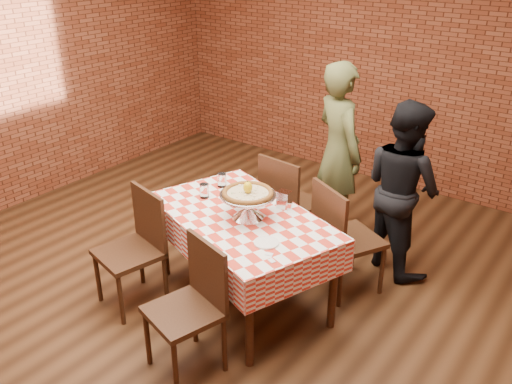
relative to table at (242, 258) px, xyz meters
The scene contains 19 objects.
ground 0.48m from the table, 148.79° to the right, with size 6.00×6.00×0.00m, color black.
back_wall 3.05m from the table, 95.02° to the left, with size 5.50×5.50×0.00m, color maroon.
table is the anchor object (origin of this frame).
tablecloth 0.26m from the table, ahead, with size 1.51×0.92×0.25m, color red, non-canonical shape.
pizza_stand 0.48m from the table, ahead, with size 0.42×0.42×0.19m, color silver, non-canonical shape.
pizza 0.58m from the table, ahead, with size 0.37×0.37×0.03m, color beige.
lemon 0.63m from the table, ahead, with size 0.07×0.07×0.09m, color yellow.
water_glass_left 0.61m from the table, behind, with size 0.07×0.07×0.11m, color white.
water_glass_right 0.69m from the table, 145.62° to the left, with size 0.07×0.07×0.11m, color white.
side_plate 0.60m from the table, 30.35° to the right, with size 0.17×0.17×0.01m, color white.
sweetener_packet_a 0.70m from the table, 34.16° to the right, with size 0.05×0.04×0.01m, color white.
sweetener_packet_b 0.77m from the table, 35.19° to the right, with size 0.05×0.04×0.01m, color white.
condiment_caddy 0.57m from the table, 56.53° to the left, with size 0.10×0.08×0.14m, color silver.
chair_near_left 0.87m from the table, 140.06° to the right, with size 0.44×0.44×0.92m, color #382011, non-canonical shape.
chair_near_right 0.85m from the table, 78.45° to the right, with size 0.43×0.43×0.91m, color #382011, non-canonical shape.
chair_far_left 0.92m from the table, 98.31° to the left, with size 0.45×0.45×0.93m, color #382011, non-canonical shape.
chair_far_right 0.87m from the table, 47.48° to the left, with size 0.46×0.46×0.94m, color #382011, non-canonical shape.
diner_olive 1.47m from the table, 88.15° to the left, with size 0.61×0.40×1.68m, color #4E532C.
diner_black 1.47m from the table, 57.51° to the left, with size 0.73×0.57×1.49m, color black.
Camera 1 is at (2.49, -2.68, 2.66)m, focal length 38.31 mm.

